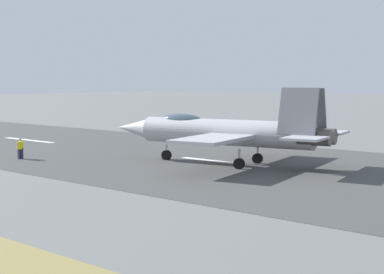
{
  "coord_description": "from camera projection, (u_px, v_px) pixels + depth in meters",
  "views": [
    {
      "loc": [
        -27.37,
        35.39,
        6.15
      ],
      "look_at": [
        -0.29,
        3.99,
        2.2
      ],
      "focal_mm": 56.54,
      "sensor_mm": 36.0,
      "label": 1
    }
  ],
  "objects": [
    {
      "name": "fighter_jet",
      "position": [
        225.0,
        131.0,
        43.62
      ],
      "size": [
        18.14,
        14.62,
        5.62
      ],
      "color": "#ADADB4",
      "rests_on": "ground"
    },
    {
      "name": "marker_cone_mid",
      "position": [
        285.0,
        143.0,
        56.03
      ],
      "size": [
        0.44,
        0.44,
        0.55
      ],
      "primitive_type": "cone",
      "color": "orange",
      "rests_on": "ground"
    },
    {
      "name": "ground_plane",
      "position": [
        224.0,
        162.0,
        45.06
      ],
      "size": [
        400.0,
        400.0,
        0.0
      ],
      "primitive_type": "plane",
      "color": "slate"
    },
    {
      "name": "crew_person",
      "position": [
        20.0,
        149.0,
        46.76
      ],
      "size": [
        0.42,
        0.66,
        1.64
      ],
      "color": "#1E2338",
      "rests_on": "ground"
    },
    {
      "name": "runway_strip",
      "position": [
        224.0,
        162.0,
        45.04
      ],
      "size": [
        240.0,
        26.0,
        0.02
      ],
      "color": "#434443",
      "rests_on": "ground"
    }
  ]
}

